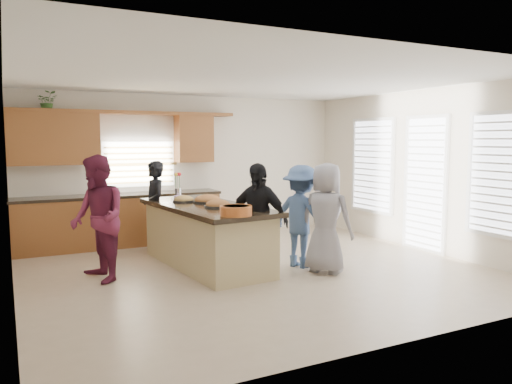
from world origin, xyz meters
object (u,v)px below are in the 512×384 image
woman_left_mid (98,219)px  woman_right_back (301,216)px  woman_left_back (155,208)px  island (207,237)px  salad_bowl (236,210)px  woman_left_front (257,221)px  woman_right_front (326,218)px

woman_left_mid → woman_right_back: size_ratio=1.12×
woman_left_back → woman_right_back: bearing=44.1°
woman_left_back → woman_right_back: 2.56m
woman_right_back → island: bearing=37.1°
salad_bowl → island: bearing=87.7°
woman_left_back → woman_left_mid: (-1.14, -1.29, 0.08)m
woman_left_front → woman_left_back: bearing=169.4°
woman_left_mid → woman_right_back: (2.89, -0.57, -0.09)m
woman_left_mid → salad_bowl: bearing=45.5°
island → salad_bowl: size_ratio=6.64×
woman_left_back → woman_left_front: size_ratio=0.98×
woman_left_mid → woman_right_back: bearing=68.8°
salad_bowl → woman_right_back: size_ratio=0.27×
woman_left_front → woman_left_mid: bearing=-145.0°
woman_left_front → woman_right_front: size_ratio=1.01×
island → salad_bowl: (-0.05, -1.20, 0.57)m
island → woman_right_back: woman_right_back is taller
woman_right_front → salad_bowl: bearing=59.7°
woman_left_mid → woman_left_back: bearing=128.5°
island → woman_right_front: 1.85m
woman_left_front → woman_right_back: bearing=71.0°
woman_right_back → woman_left_mid: bearing=54.4°
woman_left_mid → woman_left_front: woman_left_mid is taller
woman_left_back → woman_left_front: bearing=23.8°
salad_bowl → woman_right_front: woman_right_front is taller
woman_right_back → woman_left_back: bearing=18.8°
island → woman_left_back: bearing=106.8°
salad_bowl → woman_right_back: (1.32, 0.51, -0.24)m
woman_left_back → woman_right_front: size_ratio=0.98×
woman_left_front → woman_right_front: (1.01, -0.23, -0.00)m
island → woman_right_back: (1.27, -0.69, 0.33)m
woman_right_front → woman_right_back: bearing=-15.4°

